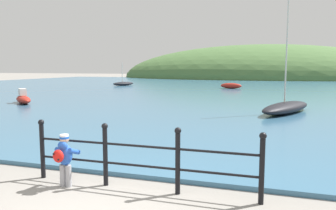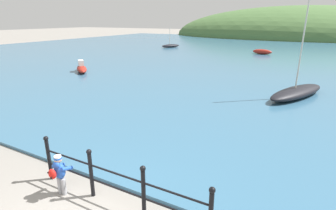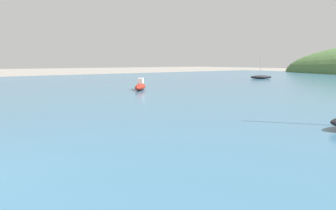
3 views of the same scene
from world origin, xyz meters
name	(u,v)px [view 1 (image 1 of 3)]	position (x,y,z in m)	size (l,w,h in m)	color
water	(247,88)	(0.00, 32.00, 0.05)	(80.00, 60.00, 0.10)	#386684
far_hillside	(259,78)	(0.00, 66.33, 0.00)	(58.47, 32.16, 13.71)	#476B38
iron_railing	(140,156)	(0.32, 1.50, 0.64)	(4.42, 0.12, 1.21)	black
child_in_coat	(64,156)	(-1.09, 1.19, 0.61)	(0.38, 0.53, 1.00)	#99999E
boat_red_dinghy	(23,99)	(-11.63, 12.06, 0.38)	(2.49, 2.25, 0.87)	maroon
boat_green_fishing	(286,107)	(3.25, 12.41, 0.38)	(2.90, 4.66, 5.55)	black
boat_mid_harbor	(231,86)	(-1.40, 29.69, 0.38)	(2.29, 1.12, 0.56)	maroon
boat_far_right	(123,84)	(-14.24, 31.44, 0.33)	(2.27, 2.94, 2.69)	black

